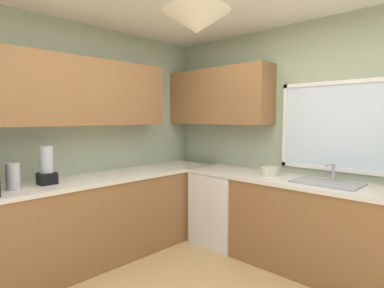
{
  "coord_description": "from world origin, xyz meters",
  "views": [
    {
      "loc": [
        1.41,
        -1.51,
        1.53
      ],
      "look_at": [
        -0.73,
        0.72,
        1.27
      ],
      "focal_mm": 29.48,
      "sensor_mm": 36.0,
      "label": 1
    }
  ],
  "objects_px": {
    "sink_assembly": "(327,182)",
    "bowl": "(269,171)",
    "blender_appliance": "(47,167)",
    "dishwasher": "(223,208)",
    "kettle": "(13,176)"
  },
  "relations": [
    {
      "from": "sink_assembly",
      "to": "bowl",
      "type": "relative_size",
      "value": 3.1
    },
    {
      "from": "sink_assembly",
      "to": "bowl",
      "type": "distance_m",
      "value": 0.62
    },
    {
      "from": "dishwasher",
      "to": "bowl",
      "type": "relative_size",
      "value": 4.46
    },
    {
      "from": "kettle",
      "to": "blender_appliance",
      "type": "distance_m",
      "value": 0.3
    },
    {
      "from": "dishwasher",
      "to": "bowl",
      "type": "distance_m",
      "value": 0.81
    },
    {
      "from": "blender_appliance",
      "to": "bowl",
      "type": "bearing_deg",
      "value": 55.53
    },
    {
      "from": "blender_appliance",
      "to": "dishwasher",
      "type": "bearing_deg",
      "value": 70.13
    },
    {
      "from": "sink_assembly",
      "to": "dishwasher",
      "type": "bearing_deg",
      "value": -178.3
    },
    {
      "from": "dishwasher",
      "to": "kettle",
      "type": "height_order",
      "value": "kettle"
    },
    {
      "from": "kettle",
      "to": "dishwasher",
      "type": "bearing_deg",
      "value": 73.2
    },
    {
      "from": "dishwasher",
      "to": "bowl",
      "type": "xyz_separation_m",
      "value": [
        0.61,
        0.03,
        0.52
      ]
    },
    {
      "from": "bowl",
      "to": "blender_appliance",
      "type": "height_order",
      "value": "blender_appliance"
    },
    {
      "from": "kettle",
      "to": "bowl",
      "type": "bearing_deg",
      "value": 59.74
    },
    {
      "from": "dishwasher",
      "to": "kettle",
      "type": "xyz_separation_m",
      "value": [
        -0.64,
        -2.12,
        0.59
      ]
    },
    {
      "from": "dishwasher",
      "to": "sink_assembly",
      "type": "bearing_deg",
      "value": 1.7
    }
  ]
}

